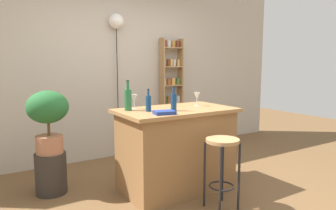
{
  "coord_description": "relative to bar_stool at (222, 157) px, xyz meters",
  "views": [
    {
      "loc": [
        -1.94,
        -2.62,
        1.47
      ],
      "look_at": [
        0.05,
        0.55,
        0.96
      ],
      "focal_mm": 33.51,
      "sensor_mm": 36.0,
      "label": 1
    }
  ],
  "objects": [
    {
      "name": "ground",
      "position": [
        -0.12,
        0.35,
        -0.53
      ],
      "size": [
        12.0,
        12.0,
        0.0
      ],
      "primitive_type": "plane",
      "color": "brown"
    },
    {
      "name": "back_wall",
      "position": [
        -0.12,
        2.3,
        0.87
      ],
      "size": [
        6.4,
        0.1,
        2.8
      ],
      "primitive_type": "cube",
      "color": "#BCB2A3",
      "rests_on": "ground"
    },
    {
      "name": "kitchen_counter",
      "position": [
        -0.12,
        0.65,
        -0.05
      ],
      "size": [
        1.32,
        0.77,
        0.95
      ],
      "color": "olive",
      "rests_on": "ground"
    },
    {
      "name": "bar_stool",
      "position": [
        0.0,
        0.0,
        0.0
      ],
      "size": [
        0.33,
        0.33,
        0.72
      ],
      "color": "black",
      "rests_on": "ground"
    },
    {
      "name": "spice_shelf",
      "position": [
        0.78,
        2.15,
        0.46
      ],
      "size": [
        0.38,
        0.16,
        1.86
      ],
      "color": "#A87F51",
      "rests_on": "ground"
    },
    {
      "name": "plant_stool",
      "position": [
        -1.38,
        1.29,
        -0.3
      ],
      "size": [
        0.34,
        0.34,
        0.47
      ],
      "primitive_type": "cylinder",
      "color": "#2D2823",
      "rests_on": "ground"
    },
    {
      "name": "potted_plant",
      "position": [
        -1.38,
        1.29,
        0.37
      ],
      "size": [
        0.45,
        0.4,
        0.7
      ],
      "color": "#A86B4C",
      "rests_on": "plant_stool"
    },
    {
      "name": "bottle_olive_oil",
      "position": [
        -0.23,
        0.53,
        0.52
      ],
      "size": [
        0.06,
        0.06,
        0.27
      ],
      "color": "navy",
      "rests_on": "kitchen_counter"
    },
    {
      "name": "bottle_soda_blue",
      "position": [
        -0.48,
        0.65,
        0.51
      ],
      "size": [
        0.06,
        0.06,
        0.24
      ],
      "color": "navy",
      "rests_on": "kitchen_counter"
    },
    {
      "name": "bottle_spirits_clear",
      "position": [
        -0.64,
        0.82,
        0.54
      ],
      "size": [
        0.08,
        0.08,
        0.33
      ],
      "color": "#236638",
      "rests_on": "kitchen_counter"
    },
    {
      "name": "wine_glass_left",
      "position": [
        0.22,
        0.71,
        0.53
      ],
      "size": [
        0.07,
        0.07,
        0.16
      ],
      "color": "silver",
      "rests_on": "kitchen_counter"
    },
    {
      "name": "wine_glass_center",
      "position": [
        -0.53,
        0.9,
        0.53
      ],
      "size": [
        0.07,
        0.07,
        0.16
      ],
      "color": "silver",
      "rests_on": "kitchen_counter"
    },
    {
      "name": "cookbook",
      "position": [
        -0.43,
        0.4,
        0.43
      ],
      "size": [
        0.24,
        0.19,
        0.03
      ],
      "primitive_type": "cube",
      "rotation": [
        0.0,
        0.0,
        -0.21
      ],
      "color": "navy",
      "rests_on": "kitchen_counter"
    },
    {
      "name": "pendant_globe_light",
      "position": [
        -0.17,
        2.19,
        1.52
      ],
      "size": [
        0.23,
        0.23,
        2.19
      ],
      "color": "black",
      "rests_on": "ground"
    }
  ]
}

